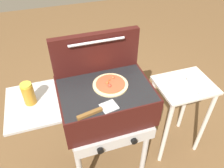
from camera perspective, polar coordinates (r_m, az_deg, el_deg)
ground_plane at (r=2.21m, az=-1.30°, el=-18.80°), size 8.00×8.00×0.00m
grill at (r=1.60m, az=-2.14°, el=-5.03°), size 0.96×0.53×0.90m
grill_lid_open at (r=1.58m, az=-4.16°, el=8.07°), size 0.63×0.08×0.30m
pizza_pepperoni at (r=1.52m, az=-0.42°, el=-0.08°), size 0.24×0.24×0.03m
sauce_jar at (r=1.45m, az=-20.65°, el=-2.33°), size 0.07×0.07×0.15m
spatula at (r=1.35m, az=-3.64°, el=-6.81°), size 0.27×0.11×0.02m
prep_table at (r=1.99m, az=17.05°, el=-4.80°), size 0.44×0.36×0.76m
topping_bowl_near at (r=1.87m, az=19.91°, el=0.90°), size 0.10×0.10×0.04m
topping_bowl_far at (r=1.76m, az=20.13°, el=-1.83°), size 0.09×0.09×0.04m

